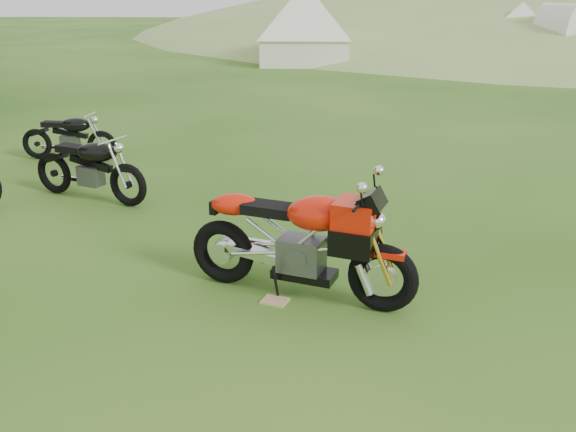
# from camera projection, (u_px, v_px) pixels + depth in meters

# --- Properties ---
(ground) EXTENTS (120.00, 120.00, 0.00)m
(ground) POSITION_uv_depth(u_px,v_px,m) (280.00, 303.00, 6.29)
(ground) COLOR #1D5111
(ground) RESTS_ON ground
(sport_motorcycle) EXTENTS (2.31, 1.27, 1.35)m
(sport_motorcycle) POSITION_uv_depth(u_px,v_px,m) (299.00, 233.00, 6.23)
(sport_motorcycle) COLOR red
(sport_motorcycle) RESTS_ON ground
(plywood_board) EXTENTS (0.30, 0.27, 0.02)m
(plywood_board) POSITION_uv_depth(u_px,v_px,m) (275.00, 301.00, 6.32)
(plywood_board) COLOR tan
(plywood_board) RESTS_ON ground
(vintage_moto_b) EXTENTS (1.94, 1.15, 1.01)m
(vintage_moto_b) POSITION_uv_depth(u_px,v_px,m) (89.00, 166.00, 9.17)
(vintage_moto_b) COLOR black
(vintage_moto_b) RESTS_ON ground
(vintage_moto_c) EXTENTS (1.72, 0.53, 0.89)m
(vintage_moto_c) POSITION_uv_depth(u_px,v_px,m) (68.00, 136.00, 11.30)
(vintage_moto_c) COLOR black
(vintage_moto_c) RESTS_ON ground
(tent_left) EXTENTS (3.40, 3.40, 2.88)m
(tent_left) POSITION_uv_depth(u_px,v_px,m) (304.00, 26.00, 25.07)
(tent_left) COLOR white
(tent_left) RESTS_ON ground
(tent_right) EXTENTS (3.51, 3.51, 2.46)m
(tent_right) POSITION_uv_depth(u_px,v_px,m) (520.00, 31.00, 25.50)
(tent_right) COLOR white
(tent_right) RESTS_ON ground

